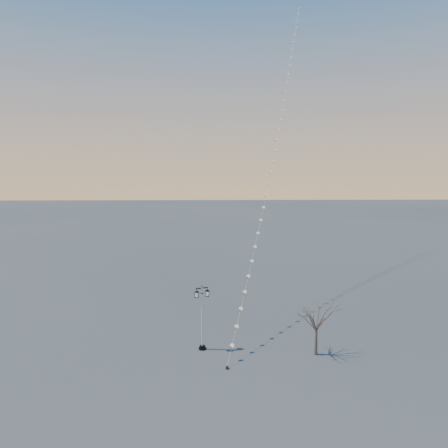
{
  "coord_description": "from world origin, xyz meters",
  "views": [
    {
      "loc": [
        -0.64,
        -25.54,
        12.59
      ],
      "look_at": [
        0.06,
        4.65,
        8.6
      ],
      "focal_mm": 32.1,
      "sensor_mm": 36.0,
      "label": 1
    }
  ],
  "objects": [
    {
      "name": "ground",
      "position": [
        0.0,
        0.0,
        0.0
      ],
      "size": [
        300.0,
        300.0,
        0.0
      ],
      "primitive_type": "plane",
      "color": "#474848",
      "rests_on": "ground"
    },
    {
      "name": "kite_train",
      "position": [
        5.97,
        17.56,
        18.28
      ],
      "size": [
        12.29,
        38.39,
        36.76
      ],
      "rotation": [
        0.0,
        0.0,
        -0.23
      ],
      "color": "black",
      "rests_on": "ground"
    },
    {
      "name": "bare_tree",
      "position": [
        6.32,
        0.56,
        2.52
      ],
      "size": [
        2.19,
        2.19,
        3.64
      ],
      "rotation": [
        0.0,
        0.0,
        -0.07
      ],
      "color": "brown",
      "rests_on": "ground"
    },
    {
      "name": "street_lamp",
      "position": [
        -1.56,
        1.58,
        2.58
      ],
      "size": [
        1.14,
        0.67,
        4.67
      ],
      "rotation": [
        0.0,
        0.0,
        0.34
      ],
      "color": "black",
      "rests_on": "ground"
    }
  ]
}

